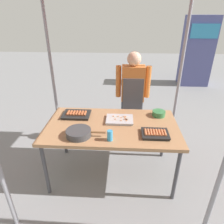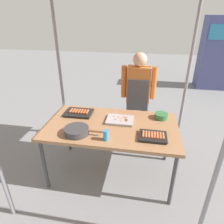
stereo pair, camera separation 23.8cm
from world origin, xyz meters
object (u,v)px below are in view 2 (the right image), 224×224
tray_meat_skewers (120,120)px  tray_pork_links (153,136)px  tray_grilled_sausages (79,113)px  drink_cup_near_edge (106,135)px  cooking_wok (77,130)px  neighbor_stall_left (216,53)px  condiment_bowl (161,116)px  stall_table (111,129)px  vendor_woman (138,94)px

tray_meat_skewers → tray_pork_links: tray_pork_links is taller
tray_grilled_sausages → drink_cup_near_edge: size_ratio=3.08×
tray_meat_skewers → cooking_wok: (-0.44, -0.36, 0.02)m
cooking_wok → neighbor_stall_left: 4.93m
tray_grilled_sausages → drink_cup_near_edge: (0.48, -0.53, 0.04)m
cooking_wok → neighbor_stall_left: neighbor_stall_left is taller
tray_meat_skewers → tray_pork_links: 0.50m
cooking_wok → condiment_bowl: size_ratio=2.60×
neighbor_stall_left → cooking_wok: bearing=-121.4°
tray_grilled_sausages → condiment_bowl: bearing=3.4°
tray_grilled_sausages → tray_pork_links: tray_grilled_sausages is taller
tray_meat_skewers → condiment_bowl: bearing=18.1°
neighbor_stall_left → drink_cup_near_edge: bearing=-117.5°
stall_table → condiment_bowl: 0.67m
vendor_woman → tray_grilled_sausages: bearing=37.7°
tray_meat_skewers → drink_cup_near_edge: drink_cup_near_edge is taller
tray_pork_links → drink_cup_near_edge: drink_cup_near_edge is taller
tray_grilled_sausages → cooking_wok: 0.48m
stall_table → cooking_wok: 0.44m
tray_meat_skewers → condiment_bowl: size_ratio=2.00×
condiment_bowl → drink_cup_near_edge: (-0.60, -0.60, 0.02)m
drink_cup_near_edge → vendor_woman: (0.27, 1.11, 0.06)m
tray_pork_links → neighbor_stall_left: (1.73, 4.15, 0.19)m
stall_table → tray_pork_links: size_ratio=5.37×
stall_table → vendor_woman: 0.85m
vendor_woman → drink_cup_near_edge: bearing=76.1°
neighbor_stall_left → condiment_bowl: bearing=-113.8°
tray_pork_links → stall_table: bearing=158.2°
condiment_bowl → vendor_woman: bearing=122.6°
condiment_bowl → neighbor_stall_left: (1.62, 3.67, 0.18)m
tray_pork_links → vendor_woman: (-0.22, 0.99, 0.10)m
stall_table → vendor_woman: vendor_woman is taller
cooking_wok → vendor_woman: vendor_woman is taller
drink_cup_near_edge → cooking_wok: bearing=169.3°
tray_pork_links → neighbor_stall_left: 4.50m
condiment_bowl → tray_meat_skewers: bearing=-161.9°
tray_meat_skewers → drink_cup_near_edge: 0.44m
condiment_bowl → neighbor_stall_left: bearing=66.2°
stall_table → tray_grilled_sausages: (-0.48, 0.21, 0.07)m
stall_table → vendor_woman: (0.27, 0.79, 0.17)m
tray_grilled_sausages → drink_cup_near_edge: bearing=-48.1°
tray_pork_links → drink_cup_near_edge: 0.51m
tray_pork_links → condiment_bowl: (0.11, 0.47, 0.01)m
tray_meat_skewers → tray_pork_links: (0.40, -0.31, 0.00)m
stall_table → tray_meat_skewers: 0.16m
cooking_wok → condiment_bowl: 1.09m
tray_meat_skewers → cooking_wok: bearing=-140.4°
tray_grilled_sausages → tray_pork_links: bearing=-22.7°
stall_table → tray_pork_links: tray_pork_links is taller
drink_cup_near_edge → neighbor_stall_left: (2.22, 4.27, 0.15)m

